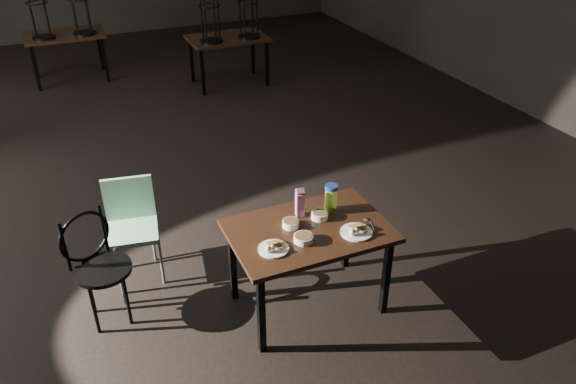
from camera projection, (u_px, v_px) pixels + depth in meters
name	position (u px, v px, depth m)	size (l,w,h in m)	color
main_table	(309.00, 237.00, 4.27)	(1.20, 0.80, 0.75)	black
plate_left	(273.00, 248.00, 3.99)	(0.22, 0.22, 0.07)	white
plate_right	(357.00, 231.00, 4.16)	(0.24, 0.24, 0.08)	white
bowl_near	(291.00, 223.00, 4.24)	(0.13, 0.13, 0.05)	white
bowl_far	(320.00, 215.00, 4.33)	(0.13, 0.13, 0.05)	white
bowl_big	(303.00, 238.00, 4.07)	(0.15, 0.15, 0.05)	white
juice_carton	(300.00, 203.00, 4.32)	(0.07, 0.07, 0.25)	#8C197A
water_bottle	(331.00, 198.00, 4.38)	(0.13, 0.13, 0.23)	#8DCA3B
spoon	(367.00, 220.00, 4.31)	(0.05, 0.19, 0.01)	silver
bentwood_chair	(96.00, 260.00, 4.24)	(0.49, 0.48, 0.91)	black
school_chair	(132.00, 221.00, 4.69)	(0.47, 0.47, 0.89)	#6BA787
bg_table_right	(228.00, 38.00, 8.63)	(1.20, 0.80, 1.48)	black
bg_table_far	(64.00, 34.00, 8.79)	(1.20, 0.80, 1.48)	black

